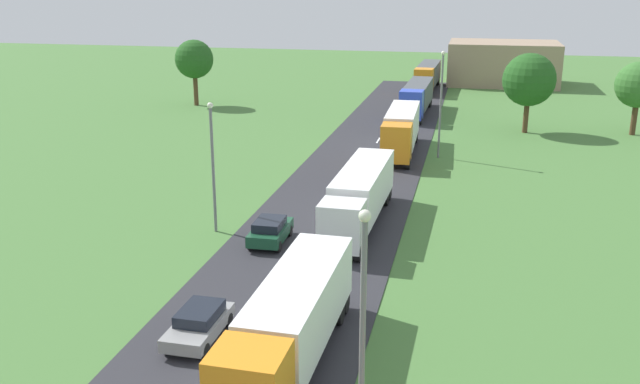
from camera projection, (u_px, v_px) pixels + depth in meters
name	position (u px, v px, depth m)	size (l,w,h in m)	color
road	(307.00, 252.00, 39.37)	(10.00, 140.00, 0.06)	#2B2B30
lane_marking_centre	(298.00, 264.00, 37.56)	(0.16, 124.15, 0.01)	white
truck_lead	(291.00, 322.00, 26.97)	(2.68, 12.01, 3.53)	orange
truck_second	(360.00, 194.00, 43.16)	(2.72, 12.76, 3.47)	white
truck_third	(401.00, 129.00, 61.23)	(2.81, 12.24, 3.73)	orange
truck_fourth	(417.00, 96.00, 78.99)	(2.73, 13.60, 3.55)	blue
truck_fifth	(428.00, 75.00, 96.47)	(2.82, 13.39, 3.59)	orange
car_second	(199.00, 323.00, 29.59)	(1.91, 4.05, 1.39)	gray
car_third	(270.00, 230.00, 40.40)	(1.96, 3.95, 1.49)	#19472D
lamppost_lead	(362.00, 340.00, 19.90)	(0.36, 0.36, 8.93)	slate
lamppost_second	(213.00, 161.00, 41.35)	(0.36, 0.36, 8.03)	slate
lamppost_third	(441.00, 100.00, 58.84)	(0.36, 0.36, 9.19)	slate
tree_oak	(529.00, 80.00, 68.60)	(5.26, 5.26, 7.99)	#513823
tree_birch	(639.00, 85.00, 67.70)	(4.52, 4.52, 7.29)	#513823
tree_maple	(194.00, 59.00, 83.74)	(4.66, 4.66, 7.99)	#513823
distant_building	(503.00, 63.00, 101.88)	(15.70, 11.51, 6.15)	#9E846B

